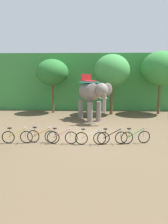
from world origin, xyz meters
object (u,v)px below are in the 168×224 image
bike_white (90,138)px  bike_black (112,137)px  tree_far_right (52,73)px  tree_center (112,70)px  tree_center_right (161,69)px  bike_green (136,137)px  bike_yellow (17,137)px  bike_orange (42,136)px  bike_pink (62,137)px  elephant (91,94)px

bike_white → bike_black: (1.20, 0.12, 0.00)m
tree_far_right → tree_center: tree_center is taller
tree_center_right → bike_green: bearing=-113.0°
bike_black → bike_white: bearing=-174.4°
tree_center_right → bike_yellow: (-10.50, -9.38, -3.87)m
bike_black → tree_center_right: bearing=60.9°
bike_black → bike_green: 1.31m
tree_far_right → bike_yellow: tree_far_right is taller
bike_white → bike_black: 1.21m
bike_black → bike_orange: bearing=177.7°
bike_yellow → bike_pink: size_ratio=1.00×
bike_pink → bike_black: bearing=0.7°
elephant → bike_pink: 6.76m
tree_center_right → bike_orange: bearing=-134.8°
tree_center → bike_yellow: (-6.00, -9.06, -3.70)m
tree_center → bike_black: tree_center is taller
bike_pink → bike_green: size_ratio=1.02×
bike_yellow → elephant: bearing=57.0°
bike_orange → bike_pink: size_ratio=1.00×
bike_orange → bike_black: (3.94, -0.16, 0.00)m
tree_center_right → bike_orange: tree_center_right is taller
tree_center → bike_pink: tree_center is taller
bike_pink → bike_white: (1.57, -0.08, 0.00)m
bike_orange → bike_white: bearing=-5.8°
tree_center → bike_orange: bearing=-117.6°
tree_center → tree_center_right: tree_center_right is taller
bike_green → bike_yellow: bearing=-178.6°
tree_center → bike_yellow: size_ratio=3.26×
tree_far_right → bike_white: size_ratio=3.02×
tree_center_right → elephant: size_ratio=1.42×
tree_far_right → bike_black: size_ratio=3.04×
bike_yellow → bike_pink: bearing=-0.5°
tree_center_right → bike_yellow: bearing=-138.2°
tree_center → bike_pink: bearing=-111.0°
tree_center → bike_white: bearing=-101.8°
bike_orange → bike_green: bearing=-0.2°
tree_far_right → elephant: 5.32m
tree_far_right → bike_yellow: (-0.37, -9.69, -3.52)m
tree_center → bike_black: (-0.71, -9.04, -3.70)m
tree_far_right → bike_black: 11.41m
tree_center → bike_white: tree_center is taller
tree_far_right → tree_center: bearing=-6.4°
tree_center → bike_yellow: 11.48m
bike_yellow → bike_green: same height
bike_yellow → bike_black: 5.28m
bike_white → tree_far_right: bearing=110.8°
bike_pink → bike_white: size_ratio=1.00×
elephant → bike_orange: size_ratio=2.41×
tree_center_right → bike_black: 11.40m
bike_pink → bike_green: (4.07, 0.18, 0.00)m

